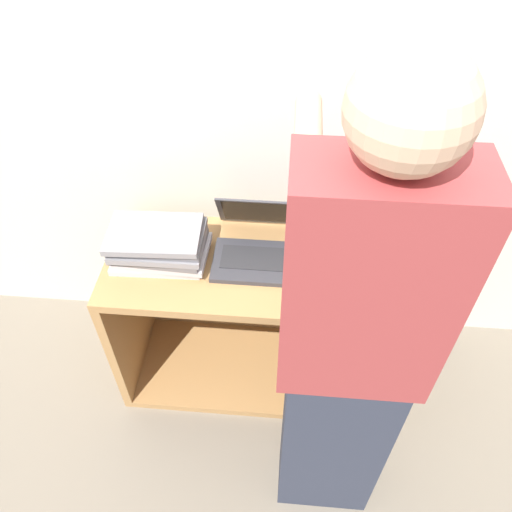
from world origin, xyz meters
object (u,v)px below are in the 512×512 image
object	(u,v)px
laptop_stack_left	(159,244)
laptop_open	(259,245)
laptop_stack_right	(358,254)
person	(350,356)

from	to	relation	value
laptop_stack_left	laptop_open	bearing A→B (deg)	8.29
laptop_open	laptop_stack_left	world-z (taller)	laptop_open
laptop_open	laptop_stack_right	xyz separation A→B (m)	(0.37, -0.05, 0.04)
laptop_stack_right	person	distance (m)	0.52
laptop_stack_left	laptop_stack_right	world-z (taller)	laptop_stack_right
laptop_stack_left	laptop_stack_right	distance (m)	0.74
laptop_open	laptop_stack_right	world-z (taller)	laptop_open
laptop_stack_right	laptop_open	bearing A→B (deg)	171.88
person	laptop_open	bearing A→B (deg)	118.32
laptop_stack_left	person	distance (m)	0.84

